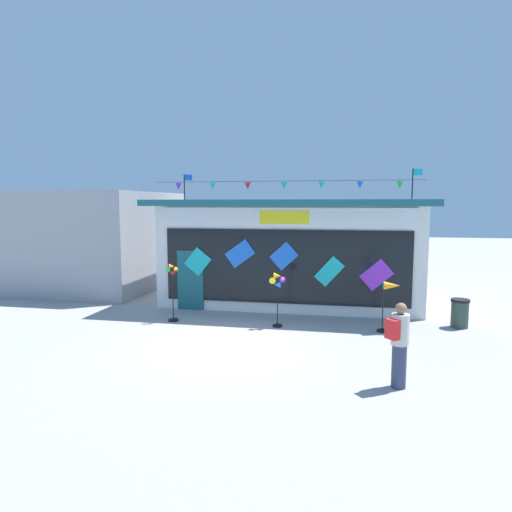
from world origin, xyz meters
TOP-DOWN VIEW (x-y plane):
  - ground_plane at (0.00, 0.00)m, footprint 80.00×80.00m
  - kite_shop_building at (0.99, 5.79)m, footprint 9.17×5.33m
  - wind_spinner_far_left at (-2.18, 2.03)m, footprint 0.33×0.30m
  - wind_spinner_left at (1.02, 1.99)m, footprint 0.44×0.28m
  - wind_spinner_center_left at (4.15, 2.07)m, footprint 0.61×0.29m
  - person_near_camera at (3.97, -1.90)m, footprint 0.47×0.45m
  - trash_bin at (6.19, 2.97)m, footprint 0.52×0.52m
  - neighbour_building at (-7.89, 7.15)m, footprint 6.16×6.55m

SIDE VIEW (x-z plane):
  - ground_plane at x=0.00m, z-range 0.00..0.00m
  - trash_bin at x=6.19m, z-range 0.01..0.84m
  - person_near_camera at x=3.97m, z-range 0.05..1.73m
  - wind_spinner_far_left at x=-2.18m, z-range 0.19..1.94m
  - wind_spinner_center_left at x=4.15m, z-range 0.37..1.80m
  - wind_spinner_left at x=1.02m, z-range 0.36..1.96m
  - kite_shop_building at x=0.99m, z-range -0.51..4.25m
  - neighbour_building at x=-7.89m, z-range 0.00..4.03m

